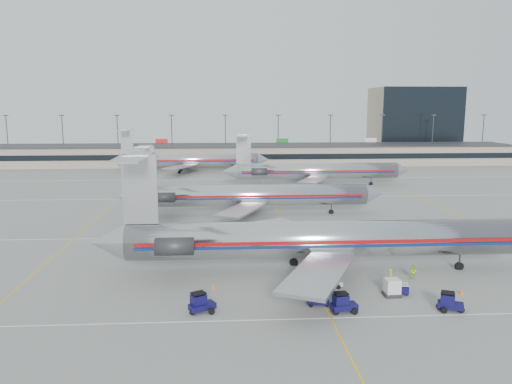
{
  "coord_description": "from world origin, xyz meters",
  "views": [
    {
      "loc": [
        -8.93,
        -58.13,
        18.06
      ],
      "look_at": [
        -4.14,
        20.52,
        4.5
      ],
      "focal_mm": 35.0,
      "sensor_mm": 36.0,
      "label": 1
    }
  ],
  "objects": [
    {
      "name": "cart_inner",
      "position": [
        -0.61,
        -15.0,
        0.59
      ],
      "size": [
        2.07,
        1.51,
        1.11
      ],
      "rotation": [
        0.0,
        0.0,
        -0.09
      ],
      "color": "#0D0A3B",
      "rests_on": "ground"
    },
    {
      "name": "ramp_worker_far",
      "position": [
        10.76,
        -8.85,
        0.79
      ],
      "size": [
        0.84,
        0.69,
        1.58
      ],
      "primitive_type": "imported",
      "rotation": [
        0.0,
        0.0,
        -0.13
      ],
      "color": "#9FE215",
      "rests_on": "ground"
    },
    {
      "name": "cart_outer",
      "position": [
        7.76,
        -12.8,
        0.55
      ],
      "size": [
        2.02,
        1.57,
        1.03
      ],
      "rotation": [
        0.0,
        0.0,
        -0.2
      ],
      "color": "#0D0A3B",
      "rests_on": "ground"
    },
    {
      "name": "apron_markings",
      "position": [
        0.0,
        10.0,
        0.01
      ],
      "size": [
        160.0,
        0.15,
        0.02
      ],
      "primitive_type": "cube",
      "color": "silver",
      "rests_on": "ground"
    },
    {
      "name": "belt_loader",
      "position": [
        1.09,
        -10.68,
        0.54
      ],
      "size": [
        3.93,
        1.61,
        2.03
      ],
      "rotation": [
        0.0,
        0.0,
        0.14
      ],
      "color": "#ABABAB",
      "rests_on": "ground"
    },
    {
      "name": "distant_building",
      "position": [
        62.0,
        128.0,
        12.5
      ],
      "size": [
        30.0,
        20.0,
        25.0
      ],
      "primitive_type": "cube",
      "color": "tan",
      "rests_on": "ground"
    },
    {
      "name": "uld_container",
      "position": [
        6.94,
        -13.32,
        0.86
      ],
      "size": [
        1.69,
        1.44,
        1.71
      ],
      "rotation": [
        0.0,
        0.0,
        0.05
      ],
      "color": "#2D2D30",
      "rests_on": "ground"
    },
    {
      "name": "jet_foreground",
      "position": [
        0.92,
        -5.99,
        3.83
      ],
      "size": [
        50.48,
        29.72,
        13.21
      ],
      "color": "silver",
      "rests_on": "ground"
    },
    {
      "name": "cone_right",
      "position": [
        13.88,
        -13.22,
        0.3
      ],
      "size": [
        0.48,
        0.48,
        0.59
      ],
      "primitive_type": "cone",
      "rotation": [
        0.0,
        0.0,
        -0.11
      ],
      "color": "#ED6007",
      "rests_on": "ground"
    },
    {
      "name": "cone_left",
      "position": [
        -10.31,
        -10.24,
        0.26
      ],
      "size": [
        0.44,
        0.44,
        0.53
      ],
      "primitive_type": "cone",
      "rotation": [
        0.0,
        0.0,
        -0.16
      ],
      "color": "#ED6007",
      "rests_on": "ground"
    },
    {
      "name": "jet_back_row",
      "position": [
        -19.62,
        79.85,
        3.48
      ],
      "size": [
        43.83,
        26.96,
        11.99
      ],
      "color": "silver",
      "rests_on": "ground"
    },
    {
      "name": "jet_second_row",
      "position": [
        -5.44,
        23.93,
        3.4
      ],
      "size": [
        44.76,
        26.36,
        11.72
      ],
      "color": "silver",
      "rests_on": "ground"
    },
    {
      "name": "light_mast_row",
      "position": [
        0.0,
        112.0,
        8.58
      ],
      "size": [
        163.6,
        0.4,
        15.28
      ],
      "color": "#38383D",
      "rests_on": "ground"
    },
    {
      "name": "tug_right",
      "position": [
        10.85,
        -17.12,
        0.81
      ],
      "size": [
        2.44,
        1.87,
        1.78
      ],
      "rotation": [
        0.0,
        0.0,
        -0.41
      ],
      "color": "#0D0A3B",
      "rests_on": "ground"
    },
    {
      "name": "ramp_worker_near",
      "position": [
        7.76,
        -10.34,
        0.85
      ],
      "size": [
        0.63,
        0.73,
        1.7
      ],
      "primitive_type": "imported",
      "rotation": [
        0.0,
        0.0,
        1.13
      ],
      "color": "#B1DF15",
      "rests_on": "ground"
    },
    {
      "name": "jet_third_row",
      "position": [
        11.17,
        54.61,
        3.46
      ],
      "size": [
        43.54,
        26.78,
        11.91
      ],
      "color": "silver",
      "rests_on": "ground"
    },
    {
      "name": "ground",
      "position": [
        0.0,
        0.0,
        0.0
      ],
      "size": [
        260.0,
        260.0,
        0.0
      ],
      "primitive_type": "plane",
      "color": "gray",
      "rests_on": "ground"
    },
    {
      "name": "tug_center",
      "position": [
        1.27,
        -16.88,
        0.84
      ],
      "size": [
        2.43,
        1.51,
        1.85
      ],
      "rotation": [
        0.0,
        0.0,
        0.17
      ],
      "color": "#0D0A3B",
      "rests_on": "ground"
    },
    {
      "name": "terminal",
      "position": [
        0.0,
        97.97,
        3.16
      ],
      "size": [
        162.0,
        17.0,
        6.25
      ],
      "color": "gray",
      "rests_on": "ground"
    },
    {
      "name": "tug_left",
      "position": [
        -11.29,
        -16.09,
        0.84
      ],
      "size": [
        2.54,
        2.1,
        1.85
      ],
      "rotation": [
        0.0,
        0.0,
        0.51
      ],
      "color": "#0D0A3B",
      "rests_on": "ground"
    }
  ]
}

